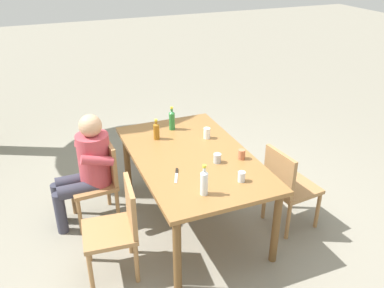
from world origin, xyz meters
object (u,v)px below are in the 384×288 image
at_px(chair_far_left, 118,225).
at_px(backpack_by_near_side, 148,145).
at_px(cup_terracotta, 242,154).
at_px(bottle_green, 172,120).
at_px(person_in_white_shirt, 87,165).
at_px(dining_table, 192,162).
at_px(cup_steel, 217,158).
at_px(table_knife, 176,174).
at_px(chair_near_left, 287,184).
at_px(chair_far_right, 100,177).
at_px(bottle_clear, 204,182).
at_px(cup_glass, 242,177).
at_px(bottle_amber, 156,131).
at_px(cup_white, 207,133).

xyz_separation_m(chair_far_left, backpack_by_near_side, (1.86, -0.80, -0.28)).
relative_size(chair_far_left, cup_terracotta, 9.06).
distance_m(chair_far_left, bottle_green, 1.42).
bearing_deg(person_in_white_shirt, dining_table, -113.19).
relative_size(cup_steel, table_knife, 0.38).
distance_m(cup_terracotta, table_knife, 0.68).
relative_size(cup_steel, backpack_by_near_side, 0.20).
bearing_deg(backpack_by_near_side, bottle_green, -175.44).
distance_m(cup_steel, cup_terracotta, 0.24).
height_order(chair_near_left, table_knife, chair_near_left).
relative_size(table_knife, backpack_by_near_side, 0.53).
relative_size(chair_far_right, backpack_by_near_side, 1.99).
distance_m(bottle_clear, cup_glass, 0.39).
bearing_deg(chair_far_left, backpack_by_near_side, -23.26).
bearing_deg(chair_far_right, bottle_amber, -85.15).
bearing_deg(cup_terracotta, person_in_white_shirt, 64.38).
xyz_separation_m(cup_terracotta, backpack_by_near_side, (1.69, 0.45, -0.62)).
distance_m(cup_white, table_knife, 0.80).
xyz_separation_m(person_in_white_shirt, cup_glass, (-1.01, -1.17, 0.17)).
bearing_deg(chair_far_right, backpack_by_near_side, -37.76).
relative_size(cup_white, backpack_by_near_side, 0.26).
height_order(chair_far_right, bottle_green, bottle_green).
bearing_deg(cup_glass, cup_white, -4.27).
height_order(cup_white, cup_glass, cup_white).
height_order(person_in_white_shirt, bottle_amber, person_in_white_shirt).
bearing_deg(bottle_clear, chair_far_left, 70.53).
height_order(bottle_green, cup_terracotta, bottle_green).
bearing_deg(backpack_by_near_side, bottle_clear, 176.82).
distance_m(dining_table, table_knife, 0.40).
xyz_separation_m(cup_glass, backpack_by_near_side, (2.04, 0.26, -0.62)).
bearing_deg(cup_white, chair_far_left, 121.94).
bearing_deg(cup_white, cup_glass, 175.73).
distance_m(chair_far_right, cup_white, 1.19).
bearing_deg(table_knife, cup_glass, -122.59).
bearing_deg(cup_glass, dining_table, 20.00).
bearing_deg(bottle_green, cup_steel, -170.44).
distance_m(person_in_white_shirt, bottle_clear, 1.35).
relative_size(chair_far_left, backpack_by_near_side, 1.99).
bearing_deg(backpack_by_near_side, chair_near_left, -154.50).
distance_m(chair_far_left, cup_steel, 1.08).
distance_m(cup_terracotta, cup_glass, 0.40).
bearing_deg(bottle_clear, bottle_green, -8.02).
bearing_deg(chair_far_right, person_in_white_shirt, 92.28).
bearing_deg(chair_far_right, cup_terracotta, -117.69).
xyz_separation_m(bottle_green, cup_steel, (-0.85, -0.14, -0.07)).
xyz_separation_m(person_in_white_shirt, bottle_green, (0.22, -0.97, 0.24)).
xyz_separation_m(chair_far_right, bottle_green, (0.22, -0.86, 0.40)).
height_order(chair_far_right, bottle_amber, bottle_amber).
height_order(cup_steel, cup_white, cup_white).
height_order(cup_terracotta, cup_white, cup_white).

